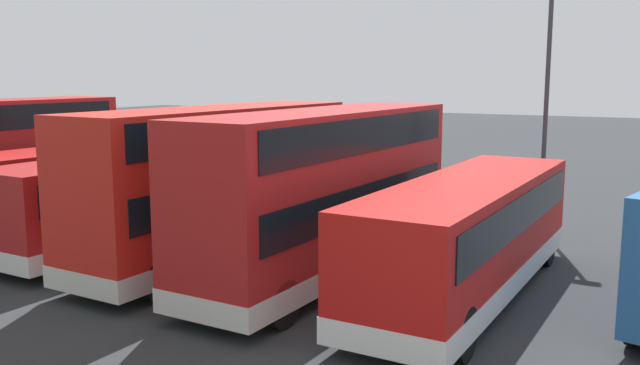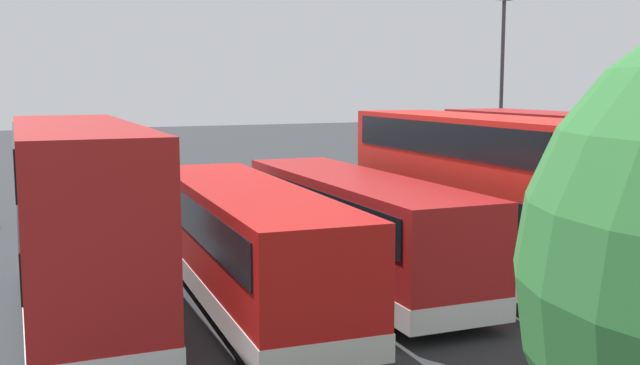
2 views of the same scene
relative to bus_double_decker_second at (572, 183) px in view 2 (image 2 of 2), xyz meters
name	(u,v)px [view 2 (image 2 of 2)]	position (x,y,z in m)	size (l,w,h in m)	color
ground_plane	(293,225)	(5.29, -9.28, -2.45)	(140.00, 140.00, 0.00)	#2D3033
bus_double_decker_second	(572,183)	(0.00, 0.00, 0.00)	(3.04, 10.72, 4.55)	#A51919
bus_double_decker_third	(475,190)	(3.57, 0.01, 0.00)	(3.08, 10.52, 4.55)	red
bus_single_deck_fourth	(355,225)	(7.06, -0.62, -0.83)	(3.03, 10.95, 2.95)	#A51919
bus_single_deck_fifth	(247,241)	(10.44, 0.13, -0.83)	(3.37, 11.37, 2.95)	#B71411
bus_double_decker_sixth	(79,217)	(14.30, -0.25, 0.00)	(3.00, 10.40, 4.55)	#A51919
lamp_post_tall	(502,88)	(-4.09, -8.69, 2.84)	(0.70, 0.30, 9.18)	#38383D
waste_bin_yellow	(282,204)	(4.97, -11.31, -1.97)	(0.60, 0.60, 0.95)	yellow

